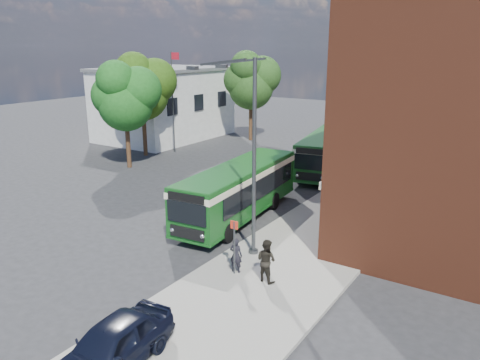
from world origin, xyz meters
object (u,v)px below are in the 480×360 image
Objects in this scene: street_lamp at (247,155)px; parked_car at (111,346)px; bus_front at (238,187)px; bus_rear at (328,148)px.

street_lamp is 10.06m from parked_car.
street_lamp is at bearing -52.15° from bus_front.
bus_rear is 25.83m from parked_car.
parked_car is at bearing -81.24° from bus_rear.
bus_front and bus_rear have the same top height.
bus_front is 2.40× the size of parked_car.
bus_front is 12.49m from bus_rear.
street_lamp reaches higher than bus_rear.
street_lamp is 2.04× the size of parked_car.
bus_rear is (0.08, 12.49, 0.00)m from bus_front.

